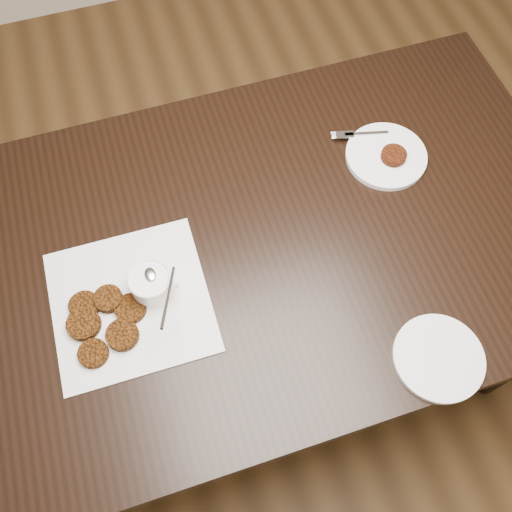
{
  "coord_description": "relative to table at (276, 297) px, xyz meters",
  "views": [
    {
      "loc": [
        -0.23,
        -0.43,
        1.84
      ],
      "look_at": [
        -0.07,
        0.07,
        0.8
      ],
      "focal_mm": 38.67,
      "sensor_mm": 36.0,
      "label": 1
    }
  ],
  "objects": [
    {
      "name": "plate_empty",
      "position": [
        0.21,
        -0.37,
        0.38
      ],
      "size": [
        0.19,
        0.19,
        0.01
      ],
      "primitive_type": "cylinder",
      "rotation": [
        0.0,
        0.0,
        0.01
      ],
      "color": "white",
      "rests_on": "table"
    },
    {
      "name": "plate_with_patty",
      "position": [
        0.31,
        0.12,
        0.39
      ],
      "size": [
        0.24,
        0.24,
        0.03
      ],
      "primitive_type": null,
      "rotation": [
        0.0,
        0.0,
        -0.24
      ],
      "color": "white",
      "rests_on": "table"
    },
    {
      "name": "sauce_ramekin",
      "position": [
        -0.31,
        -0.05,
        0.44
      ],
      "size": [
        0.15,
        0.15,
        0.13
      ],
      "primitive_type": null,
      "rotation": [
        0.0,
        0.0,
        -0.3
      ],
      "color": "white",
      "rests_on": "napkin"
    },
    {
      "name": "napkin",
      "position": [
        -0.36,
        -0.06,
        0.38
      ],
      "size": [
        0.33,
        0.33,
        0.0
      ],
      "primitive_type": "cube",
      "rotation": [
        0.0,
        0.0,
        -0.01
      ],
      "color": "white",
      "rests_on": "table"
    },
    {
      "name": "floor",
      "position": [
        -0.01,
        -0.13,
        -0.38
      ],
      "size": [
        4.0,
        4.0,
        0.0
      ],
      "primitive_type": "plane",
      "color": "brown",
      "rests_on": "ground"
    },
    {
      "name": "patty_cluster",
      "position": [
        -0.42,
        -0.08,
        0.39
      ],
      "size": [
        0.3,
        0.3,
        0.02
      ],
      "primitive_type": null,
      "rotation": [
        0.0,
        0.0,
        0.38
      ],
      "color": "#62300C",
      "rests_on": "napkin"
    },
    {
      "name": "table",
      "position": [
        0.0,
        0.0,
        0.0
      ],
      "size": [
        1.41,
        0.91,
        0.75
      ],
      "primitive_type": "cube",
      "color": "black",
      "rests_on": "floor"
    }
  ]
}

